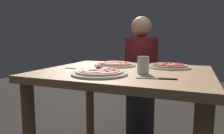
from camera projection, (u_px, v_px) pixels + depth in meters
dining_table at (125, 91)px, 1.30m from camera, size 1.01×0.84×0.77m
pizza_foreground at (99, 72)px, 1.12m from camera, size 0.31×0.31×0.05m
pizza_across_left at (168, 66)px, 1.39m from camera, size 0.28×0.28×0.03m
pizza_across_right at (115, 64)px, 1.49m from camera, size 0.30×0.30×0.03m
water_glass_near at (143, 66)px, 1.14m from camera, size 0.07×0.07×0.10m
fork at (75, 68)px, 1.34m from camera, size 0.16×0.04×0.00m
knife at (159, 78)px, 0.99m from camera, size 0.20×0.05×0.01m
diner_person at (141, 80)px, 2.06m from camera, size 0.32×0.32×1.18m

